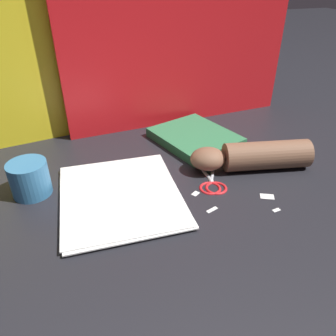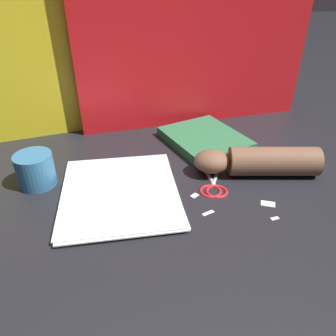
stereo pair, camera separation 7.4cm
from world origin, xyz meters
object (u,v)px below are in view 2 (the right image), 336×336
Objects in this scene: paper_stack at (120,192)px; book_closed at (205,139)px; mug at (36,170)px; hand_forearm at (259,161)px; scissors at (213,184)px.

paper_stack is 0.34m from book_closed.
mug is at bearing -164.20° from book_closed.
book_closed is (0.26, 0.21, 0.01)m from paper_stack.
paper_stack is 0.35m from hand_forearm.
book_closed is at bearing 113.94° from hand_forearm.
mug reaches higher than scissors.
hand_forearm is 3.60× the size of mug.
scissors is (-0.04, -0.22, -0.01)m from book_closed.
mug is (-0.54, 0.06, 0.00)m from hand_forearm.
mug is at bearing 173.86° from hand_forearm.
scissors is 0.54× the size of hand_forearm.
paper_stack is 1.11× the size of book_closed.
paper_stack is at bearing -141.72° from book_closed.
hand_forearm is at bearing 12.99° from scissors.
paper_stack is at bearing -176.36° from hand_forearm.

